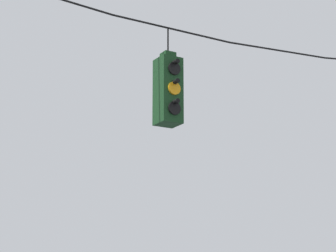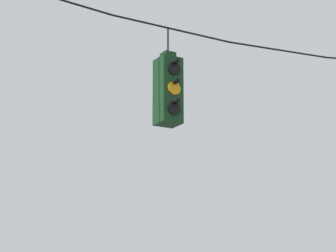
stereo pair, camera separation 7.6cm
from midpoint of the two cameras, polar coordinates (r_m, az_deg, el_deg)
span_wire at (r=10.31m, az=0.75°, el=9.80°), size 14.65×0.03×0.84m
traffic_light_near_left_pole at (r=9.79m, az=0.22°, el=3.13°), size 0.34×0.58×1.52m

